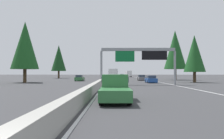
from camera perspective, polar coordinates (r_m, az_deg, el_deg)
The scene contains 17 objects.
ground_plane at distance 62.12m, azimuth -1.20°, elevation -2.75°, with size 320.00×320.00×0.00m, color #38383A.
median_barrier at distance 82.10m, azimuth -1.02°, elevation -1.99°, with size 180.00×0.56×0.90m, color #9E9B93.
shoulder_stripe_right at distance 72.75m, azimuth 8.14°, elevation -2.46°, with size 160.00×0.16×0.01m, color silver.
shoulder_stripe_median at distance 72.10m, azimuth -0.78°, elevation -2.49°, with size 160.00×0.16×0.01m, color silver.
sign_gantry_overhead at distance 34.89m, azimuth 7.51°, elevation 3.87°, with size 0.50×12.68×6.14m.
pickup_distant_a at distance 14.92m, azimuth 0.83°, elevation -5.03°, with size 5.60×2.00×1.86m.
sedan_far_left at distance 41.71m, azimuth 10.71°, elevation -2.69°, with size 4.40×1.80×1.47m.
bus_far_center at distance 62.29m, azimuth 0.31°, elevation -1.16°, with size 11.50×2.55×3.10m.
minivan_distant_b at distance 117.76m, azimuth 0.33°, elevation -1.42°, with size 5.00×1.95×1.69m.
sedan_mid_left at distance 53.78m, azimuth 8.16°, elevation -2.29°, with size 4.40×1.80×1.47m.
box_truck_near_right at distance 100.78m, azimuth 4.64°, elevation -1.12°, with size 8.50×2.40×2.95m.
sedan_mid_right at distance 87.62m, azimuth 2.76°, elevation -1.77°, with size 4.40×1.80×1.47m.
oncoming_near at distance 50.82m, azimuth -8.94°, elevation -2.37°, with size 4.40×1.80×1.47m.
conifer_right_near at distance 46.04m, azimuth 21.81°, elevation 4.11°, with size 4.32×4.32×9.83m.
conifer_right_mid at distance 60.35m, azimuth 17.04°, elevation 5.24°, with size 6.09×6.09×13.84m.
conifer_left_near at distance 45.97m, azimuth -22.90°, elevation 6.18°, with size 5.50×5.50×12.51m.
conifer_left_mid at distance 77.21m, azimuth -14.50°, elevation 3.07°, with size 5.29×5.29×12.03m.
Camera 1 is at (-2.06, -1.74, 1.99)m, focal length 33.09 mm.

